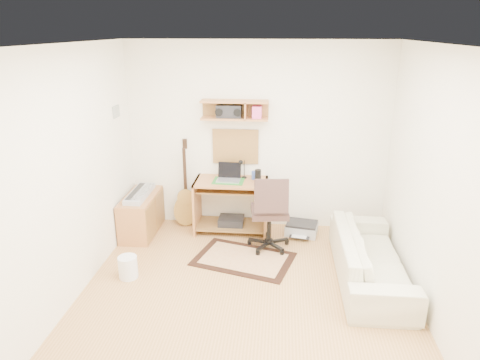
# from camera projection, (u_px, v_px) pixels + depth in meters

# --- Properties ---
(floor) EXTENTS (3.60, 4.00, 0.01)m
(floor) POSITION_uv_depth(u_px,v_px,m) (245.00, 303.00, 4.63)
(floor) COLOR tan
(floor) RESTS_ON ground
(ceiling) EXTENTS (3.60, 4.00, 0.01)m
(ceiling) POSITION_uv_depth(u_px,v_px,m) (246.00, 44.00, 3.78)
(ceiling) COLOR white
(ceiling) RESTS_ON ground
(back_wall) EXTENTS (3.60, 0.01, 2.60)m
(back_wall) POSITION_uv_depth(u_px,v_px,m) (257.00, 137.00, 6.09)
(back_wall) COLOR white
(back_wall) RESTS_ON ground
(left_wall) EXTENTS (0.01, 4.00, 2.60)m
(left_wall) POSITION_uv_depth(u_px,v_px,m) (64.00, 181.00, 4.36)
(left_wall) COLOR white
(left_wall) RESTS_ON ground
(right_wall) EXTENTS (0.01, 4.00, 2.60)m
(right_wall) POSITION_uv_depth(u_px,v_px,m) (441.00, 193.00, 4.04)
(right_wall) COLOR white
(right_wall) RESTS_ON ground
(wall_shelf) EXTENTS (0.90, 0.25, 0.26)m
(wall_shelf) POSITION_uv_depth(u_px,v_px,m) (235.00, 110.00, 5.86)
(wall_shelf) COLOR #BE7A43
(wall_shelf) RESTS_ON back_wall
(cork_board) EXTENTS (0.64, 0.03, 0.49)m
(cork_board) POSITION_uv_depth(u_px,v_px,m) (236.00, 146.00, 6.13)
(cork_board) COLOR tan
(cork_board) RESTS_ON back_wall
(wall_photo) EXTENTS (0.02, 0.20, 0.15)m
(wall_photo) POSITION_uv_depth(u_px,v_px,m) (116.00, 112.00, 5.63)
(wall_photo) COLOR #4C8CBF
(wall_photo) RESTS_ON left_wall
(desk) EXTENTS (1.00, 0.55, 0.75)m
(desk) POSITION_uv_depth(u_px,v_px,m) (231.00, 206.00, 6.16)
(desk) COLOR #BE7A43
(desk) RESTS_ON floor
(laptop) EXTENTS (0.33, 0.33, 0.24)m
(laptop) POSITION_uv_depth(u_px,v_px,m) (228.00, 173.00, 5.98)
(laptop) COLOR silver
(laptop) RESTS_ON desk
(speaker) EXTENTS (0.08, 0.08, 0.19)m
(speaker) POSITION_uv_depth(u_px,v_px,m) (258.00, 176.00, 5.93)
(speaker) COLOR black
(speaker) RESTS_ON desk
(desk_lamp) EXTENTS (0.09, 0.09, 0.27)m
(desk_lamp) POSITION_uv_depth(u_px,v_px,m) (244.00, 169.00, 6.11)
(desk_lamp) COLOR black
(desk_lamp) RESTS_ON desk
(pencil_cup) EXTENTS (0.08, 0.08, 0.11)m
(pencil_cup) POSITION_uv_depth(u_px,v_px,m) (254.00, 175.00, 6.08)
(pencil_cup) COLOR #334B99
(pencil_cup) RESTS_ON desk
(boombox) EXTENTS (0.33, 0.15, 0.17)m
(boombox) POSITION_uv_depth(u_px,v_px,m) (229.00, 111.00, 5.87)
(boombox) COLOR black
(boombox) RESTS_ON wall_shelf
(rug) EXTENTS (1.34, 1.08, 0.02)m
(rug) POSITION_uv_depth(u_px,v_px,m) (244.00, 259.00, 5.49)
(rug) COLOR beige
(rug) RESTS_ON floor
(task_chair) EXTENTS (0.58, 0.58, 1.03)m
(task_chair) POSITION_uv_depth(u_px,v_px,m) (269.00, 211.00, 5.62)
(task_chair) COLOR #382621
(task_chair) RESTS_ON floor
(cabinet) EXTENTS (0.40, 0.90, 0.55)m
(cabinet) POSITION_uv_depth(u_px,v_px,m) (141.00, 214.00, 6.14)
(cabinet) COLOR #BE7A43
(cabinet) RESTS_ON floor
(music_keyboard) EXTENTS (0.23, 0.74, 0.06)m
(music_keyboard) POSITION_uv_depth(u_px,v_px,m) (140.00, 194.00, 6.04)
(music_keyboard) COLOR #B2B5BA
(music_keyboard) RESTS_ON cabinet
(guitar) EXTENTS (0.38, 0.28, 1.27)m
(guitar) POSITION_uv_depth(u_px,v_px,m) (184.00, 184.00, 6.26)
(guitar) COLOR #B28536
(guitar) RESTS_ON floor
(waste_basket) EXTENTS (0.23, 0.23, 0.26)m
(waste_basket) POSITION_uv_depth(u_px,v_px,m) (128.00, 267.00, 5.06)
(waste_basket) COLOR white
(waste_basket) RESTS_ON floor
(printer) EXTENTS (0.48, 0.41, 0.16)m
(printer) POSITION_uv_depth(u_px,v_px,m) (302.00, 228.00, 6.15)
(printer) COLOR #A5A8AA
(printer) RESTS_ON floor
(sofa) EXTENTS (0.54, 1.85, 0.72)m
(sofa) POSITION_uv_depth(u_px,v_px,m) (371.00, 250.00, 4.97)
(sofa) COLOR beige
(sofa) RESTS_ON floor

